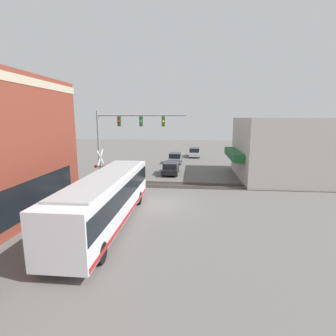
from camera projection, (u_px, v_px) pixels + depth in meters
ground_plane at (160, 204)px, 20.19m from camera, size 120.00×120.00×0.00m
shop_building at (275, 148)px, 28.57m from camera, size 11.00×9.00×6.57m
city_bus at (107, 197)px, 16.12m from camera, size 12.39×2.59×3.14m
traffic_signal_gantry at (124, 131)px, 24.26m from camera, size 0.42×8.31×7.19m
crossing_signal at (101, 166)px, 23.33m from camera, size 1.41×1.18×3.81m
rail_track_near at (168, 185)px, 26.05m from camera, size 2.60×60.00×0.15m
parked_car_black at (171, 168)px, 31.07m from camera, size 4.45×1.82×1.41m
parked_car_grey at (175, 158)px, 38.35m from camera, size 4.43×1.82×1.54m
parked_car_silver at (194, 153)px, 44.74m from camera, size 4.60×1.82×1.54m
pedestrian_at_crossing at (110, 180)px, 24.19m from camera, size 0.34×0.34×1.77m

